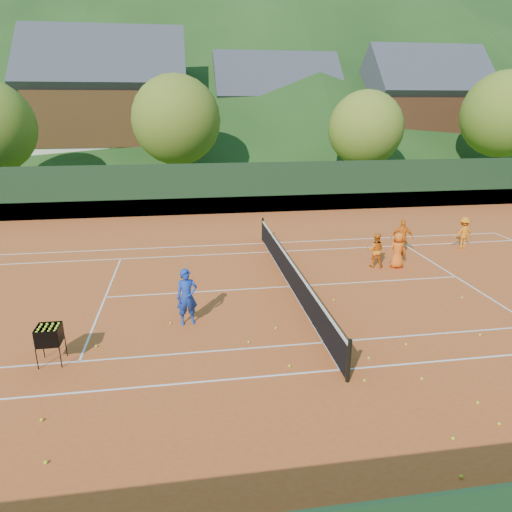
{
  "coord_description": "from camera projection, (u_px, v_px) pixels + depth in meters",
  "views": [
    {
      "loc": [
        -3.52,
        -14.77,
        6.16
      ],
      "look_at": [
        -1.25,
        0.0,
        1.23
      ],
      "focal_mm": 32.0,
      "sensor_mm": 36.0,
      "label": 1
    }
  ],
  "objects": [
    {
      "name": "ground",
      "position": [
        290.0,
        287.0,
        16.3
      ],
      "size": [
        400.0,
        400.0,
        0.0
      ],
      "primitive_type": "plane",
      "color": "#2C4D18",
      "rests_on": "ground"
    },
    {
      "name": "clay_court",
      "position": [
        290.0,
        287.0,
        16.3
      ],
      "size": [
        40.0,
        24.0,
        0.02
      ],
      "primitive_type": "cube",
      "color": "#BD4E1E",
      "rests_on": "ground"
    },
    {
      "name": "coach",
      "position": [
        187.0,
        297.0,
        13.27
      ],
      "size": [
        0.68,
        0.51,
        1.7
      ],
      "primitive_type": "imported",
      "rotation": [
        0.0,
        0.0,
        0.17
      ],
      "color": "#1838A2",
      "rests_on": "clay_court"
    },
    {
      "name": "student_a",
      "position": [
        375.0,
        250.0,
        18.1
      ],
      "size": [
        0.81,
        0.72,
        1.39
      ],
      "primitive_type": "imported",
      "rotation": [
        0.0,
        0.0,
        2.79
      ],
      "color": "orange",
      "rests_on": "clay_court"
    },
    {
      "name": "student_b",
      "position": [
        402.0,
        237.0,
        19.56
      ],
      "size": [
        0.99,
        0.67,
        1.56
      ],
      "primitive_type": "imported",
      "rotation": [
        0.0,
        0.0,
        2.8
      ],
      "color": "orange",
      "rests_on": "clay_court"
    },
    {
      "name": "student_c",
      "position": [
        398.0,
        250.0,
        17.99
      ],
      "size": [
        0.7,
        0.46,
        1.44
      ],
      "primitive_type": "imported",
      "rotation": [
        0.0,
        0.0,
        3.14
      ],
      "color": "orange",
      "rests_on": "clay_court"
    },
    {
      "name": "student_d",
      "position": [
        463.0,
        233.0,
        20.47
      ],
      "size": [
        0.99,
        0.65,
        1.45
      ],
      "primitive_type": "imported",
      "rotation": [
        0.0,
        0.0,
        3.27
      ],
      "color": "orange",
      "rests_on": "clay_court"
    },
    {
      "name": "tennis_ball_0",
      "position": [
        334.0,
        300.0,
        15.08
      ],
      "size": [
        0.07,
        0.07,
        0.07
      ],
      "primitive_type": "sphere",
      "color": "#C5ED27",
      "rests_on": "clay_court"
    },
    {
      "name": "tennis_ball_1",
      "position": [
        364.0,
        380.0,
        10.66
      ],
      "size": [
        0.07,
        0.07,
        0.07
      ],
      "primitive_type": "sphere",
      "color": "#C5ED27",
      "rests_on": "clay_court"
    },
    {
      "name": "tennis_ball_2",
      "position": [
        422.0,
        379.0,
        10.73
      ],
      "size": [
        0.07,
        0.07,
        0.07
      ],
      "primitive_type": "sphere",
      "color": "#C5ED27",
      "rests_on": "clay_court"
    },
    {
      "name": "tennis_ball_3",
      "position": [
        96.0,
        346.0,
        12.18
      ],
      "size": [
        0.07,
        0.07,
        0.07
      ],
      "primitive_type": "sphere",
      "color": "#C5ED27",
      "rests_on": "clay_court"
    },
    {
      "name": "tennis_ball_4",
      "position": [
        478.0,
        403.0,
        9.86
      ],
      "size": [
        0.07,
        0.07,
        0.07
      ],
      "primitive_type": "sphere",
      "color": "#C5ED27",
      "rests_on": "clay_court"
    },
    {
      "name": "tennis_ball_5",
      "position": [
        461.0,
        477.0,
        7.89
      ],
      "size": [
        0.07,
        0.07,
        0.07
      ],
      "primitive_type": "sphere",
      "color": "#C5ED27",
      "rests_on": "clay_court"
    },
    {
      "name": "tennis_ball_6",
      "position": [
        276.0,
        328.0,
        13.17
      ],
      "size": [
        0.07,
        0.07,
        0.07
      ],
      "primitive_type": "sphere",
      "color": "#C5ED27",
      "rests_on": "clay_court"
    },
    {
      "name": "tennis_ball_7",
      "position": [
        480.0,
        335.0,
        12.79
      ],
      "size": [
        0.07,
        0.07,
        0.07
      ],
      "primitive_type": "sphere",
      "color": "#C5ED27",
      "rests_on": "clay_court"
    },
    {
      "name": "tennis_ball_8",
      "position": [
        453.0,
        438.0,
        8.8
      ],
      "size": [
        0.07,
        0.07,
        0.07
      ],
      "primitive_type": "sphere",
      "color": "#C5ED27",
      "rests_on": "clay_court"
    },
    {
      "name": "tennis_ball_9",
      "position": [
        462.0,
        297.0,
        15.29
      ],
      "size": [
        0.07,
        0.07,
        0.07
      ],
      "primitive_type": "sphere",
      "color": "#C5ED27",
      "rests_on": "clay_court"
    },
    {
      "name": "tennis_ball_10",
      "position": [
        249.0,
        342.0,
        12.39
      ],
      "size": [
        0.07,
        0.07,
        0.07
      ],
      "primitive_type": "sphere",
      "color": "#C5ED27",
      "rests_on": "clay_court"
    },
    {
      "name": "tennis_ball_11",
      "position": [
        406.0,
        344.0,
        12.27
      ],
      "size": [
        0.07,
        0.07,
        0.07
      ],
      "primitive_type": "sphere",
      "color": "#C5ED27",
      "rests_on": "clay_court"
    },
    {
      "name": "tennis_ball_12",
      "position": [
        290.0,
        366.0,
        11.25
      ],
      "size": [
        0.07,
        0.07,
        0.07
      ],
      "primitive_type": "sphere",
      "color": "#C5ED27",
      "rests_on": "clay_court"
    },
    {
      "name": "tennis_ball_13",
      "position": [
        499.0,
        424.0,
        9.2
      ],
      "size": [
        0.07,
        0.07,
        0.07
      ],
      "primitive_type": "sphere",
      "color": "#C5ED27",
      "rests_on": "clay_court"
    },
    {
      "name": "tennis_ball_14",
      "position": [
        170.0,
        323.0,
        13.46
      ],
      "size": [
        0.07,
        0.07,
        0.07
      ],
      "primitive_type": "sphere",
      "color": "#C5ED27",
      "rests_on": "clay_court"
    },
    {
      "name": "tennis_ball_15",
      "position": [
        369.0,
        358.0,
        11.61
      ],
      "size": [
        0.07,
        0.07,
        0.07
      ],
      "primitive_type": "sphere",
      "color": "#C5ED27",
      "rests_on": "clay_court"
    },
    {
      "name": "tennis_ball_16",
      "position": [
        42.0,
        420.0,
        9.32
      ],
      "size": [
        0.07,
        0.07,
        0.07
      ],
      "primitive_type": "sphere",
      "color": "#C5ED27",
      "rests_on": "clay_court"
    },
    {
      "name": "tennis_ball_17",
      "position": [
        46.0,
        462.0,
        8.21
      ],
      "size": [
        0.07,
        0.07,
        0.07
      ],
      "primitive_type": "sphere",
      "color": "#C5ED27",
      "rests_on": "clay_court"
    },
    {
      "name": "court_lines",
      "position": [
        290.0,
        286.0,
        16.3
      ],
      "size": [
        23.83,
        11.03,
        0.0
      ],
      "color": "silver",
      "rests_on": "clay_court"
    },
    {
      "name": "tennis_net",
      "position": [
        291.0,
        273.0,
        16.14
      ],
      "size": [
        0.1,
        12.07,
        1.1
      ],
      "color": "black",
      "rests_on": "clay_court"
    },
    {
      "name": "perimeter_fence",
      "position": [
        291.0,
        253.0,
        15.91
      ],
      "size": [
        40.4,
        24.24,
        3.0
      ],
      "color": "black",
      "rests_on": "clay_court"
    },
    {
      "name": "ball_hopper",
      "position": [
        49.0,
        336.0,
        11.24
      ],
      "size": [
        0.57,
        0.57,
        1.0
      ],
      "color": "black",
      "rests_on": "clay_court"
    },
    {
      "name": "chalet_left",
      "position": [
        110.0,
        112.0,
        41.26
      ],
      "size": [
        13.8,
        9.93,
        12.92
      ],
      "color": "beige",
      "rests_on": "ground"
    },
    {
      "name": "chalet_mid",
      "position": [
        275.0,
        118.0,
        47.52
      ],
      "size": [
        12.65,
        8.82,
        11.45
      ],
      "color": "beige",
      "rests_on": "ground"
    },
    {
      "name": "chalet_right",
      "position": [
        420.0,
        115.0,
        45.71
      ],
      "size": [
        11.5,
        8.82,
        11.91
      ],
      "color": "beige",
      "rests_on": "ground"
    },
    {
      "name": "tree_b",
      "position": [
        176.0,
        120.0,
        32.87
      ],
      "size": [
        6.4,
        6.4,
        8.4
      ],
      "color": "#3D2618",
      "rests_on": "ground"
    },
    {
      "name": "tree_c",
      "position": [
        366.0,
        129.0,
        34.16
      ],
      "size": [
        5.6,
        5.6,
        7.35
      ],
      "color": "#3C2818",
      "rests_on": "ground"
    },
    {
      "name": "tree_d",
      "position": [
        504.0,
        114.0,
        36.52
      ],
      "size": [
        6.8,
        6.8,
        8.93
      ],
      "color": "#3C2718",
      "rests_on": "ground"
    }
  ]
}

